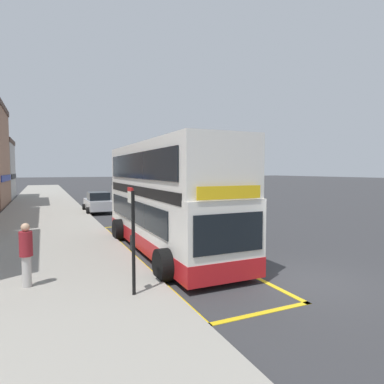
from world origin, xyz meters
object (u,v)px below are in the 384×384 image
object	(u,v)px
parked_car_silver_across	(98,202)
pedestrian_waiting_near_sign	(26,252)
parked_car_white_distant	(122,188)
bus_stop_sign	(133,232)
double_decker_bus	(166,201)

from	to	relation	value
parked_car_silver_across	pedestrian_waiting_near_sign	distance (m)	17.00
parked_car_white_distant	pedestrian_waiting_near_sign	bearing A→B (deg)	-104.03
bus_stop_sign	parked_car_silver_across	bearing A→B (deg)	84.14
parked_car_silver_across	parked_car_white_distant	bearing A→B (deg)	70.41
bus_stop_sign	pedestrian_waiting_near_sign	xyz separation A→B (m)	(-2.52, 1.68, -0.65)
parked_car_white_distant	pedestrian_waiting_near_sign	size ratio (longest dim) A/B	2.39
parked_car_white_distant	pedestrian_waiting_near_sign	distance (m)	37.67
parked_car_white_distant	pedestrian_waiting_near_sign	world-z (taller)	pedestrian_waiting_near_sign
parked_car_white_distant	parked_car_silver_across	bearing A→B (deg)	-105.15
double_decker_bus	bus_stop_sign	size ratio (longest dim) A/B	3.71
parked_car_white_distant	parked_car_silver_across	size ratio (longest dim) A/B	1.00
double_decker_bus	parked_car_silver_across	bearing A→B (deg)	92.91
parked_car_silver_across	double_decker_bus	bearing A→B (deg)	-89.30
parked_car_white_distant	bus_stop_sign	bearing A→B (deg)	-99.75
double_decker_bus	parked_car_silver_across	distance (m)	13.66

